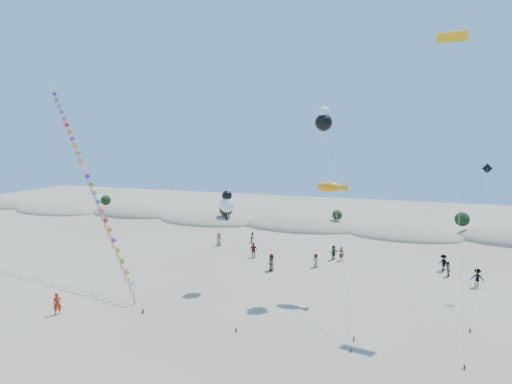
# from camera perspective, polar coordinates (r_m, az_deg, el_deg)

# --- Properties ---
(ground) EXTENTS (160.00, 160.00, 0.00)m
(ground) POSITION_cam_1_polar(r_m,az_deg,el_deg) (29.70, -15.77, -22.11)
(ground) COLOR gray
(ground) RESTS_ON ground
(dune_ridge) EXTENTS (145.30, 11.49, 5.57)m
(dune_ridge) POSITION_cam_1_polar(r_m,az_deg,el_deg) (69.22, 6.61, -4.60)
(dune_ridge) COLOR gray
(dune_ridge) RESTS_ON ground
(kite_train) EXTENTS (22.51, 14.90, 21.08)m
(kite_train) POSITION_cam_1_polar(r_m,az_deg,el_deg) (48.51, -21.82, 2.68)
(kite_train) COLOR #3F2D1E
(kite_train) RESTS_ON ground
(fish_kite) EXTENTS (4.51, 11.04, 10.44)m
(fish_kite) POSITION_cam_1_polar(r_m,az_deg,el_deg) (39.09, 10.15, 0.58)
(fish_kite) COLOR #3F2D1E
(fish_kite) RESTS_ON ground
(cartoon_kite_low) EXTENTS (5.20, 9.88, 9.41)m
(cartoon_kite_low) POSITION_cam_1_polar(r_m,az_deg,el_deg) (40.86, -3.89, -1.46)
(cartoon_kite_low) COLOR #3F2D1E
(cartoon_kite_low) RESTS_ON ground
(cartoon_kite_high) EXTENTS (5.20, 10.58, 17.21)m
(cartoon_kite_high) POSITION_cam_1_polar(r_m,az_deg,el_deg) (39.89, 9.02, 9.36)
(cartoon_kite_high) COLOR #3F2D1E
(cartoon_kite_high) RESTS_ON ground
(parafoil_kite) EXTENTS (2.34, 10.56, 22.69)m
(parafoil_kite) POSITION_cam_1_polar(r_m,az_deg,el_deg) (38.70, 24.72, 17.69)
(parafoil_kite) COLOR #3F2D1E
(parafoil_kite) RESTS_ON ground
(dark_kite) EXTENTS (2.64, 10.28, 12.06)m
(dark_kite) POSITION_cam_1_polar(r_m,az_deg,el_deg) (41.90, 28.00, -2.15)
(dark_kite) COLOR #3F2D1E
(dark_kite) RESTS_ON ground
(flyer_foreground) EXTENTS (0.76, 0.77, 1.80)m
(flyer_foreground) POSITION_cam_1_polar(r_m,az_deg,el_deg) (39.65, -24.97, -13.36)
(flyer_foreground) COLOR #B1260E
(flyer_foreground) RESTS_ON ground
(beachgoers) EXTENTS (31.14, 11.71, 1.82)m
(beachgoers) POSITION_cam_1_polar(r_m,az_deg,el_deg) (49.71, 10.93, -8.63)
(beachgoers) COLOR slate
(beachgoers) RESTS_ON ground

